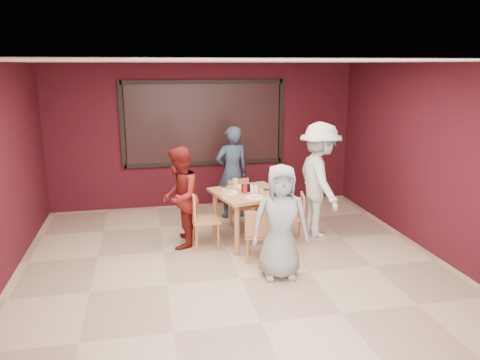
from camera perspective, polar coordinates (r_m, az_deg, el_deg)
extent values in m
plane|color=tan|center=(6.36, 0.04, -11.89)|extent=(7.00, 7.00, 0.00)
cube|color=black|center=(9.19, -4.38, 6.91)|extent=(3.00, 0.02, 1.50)
cube|color=#BA744C|center=(7.32, 1.19, -1.62)|extent=(1.27, 1.27, 0.04)
cylinder|color=#BA744C|center=(7.64, -3.06, -4.21)|extent=(0.08, 0.08, 0.78)
cylinder|color=#BA744C|center=(7.98, 2.52, -3.40)|extent=(0.08, 0.08, 0.78)
cylinder|color=#BA744C|center=(6.92, -0.39, -6.17)|extent=(0.08, 0.08, 0.78)
cylinder|color=#BA744C|center=(7.29, 5.61, -5.17)|extent=(0.08, 0.08, 0.78)
cylinder|color=white|center=(7.01, 1.79, -2.11)|extent=(0.26, 0.26, 0.01)
cone|color=#D6944B|center=(7.00, 1.80, -2.00)|extent=(0.24, 0.24, 0.02)
cylinder|color=beige|center=(6.93, 3.16, -1.76)|extent=(0.09, 0.09, 0.14)
cylinder|color=black|center=(6.91, 3.16, -1.16)|extent=(0.09, 0.09, 0.01)
cylinder|color=white|center=(7.63, 0.64, -0.77)|extent=(0.26, 0.26, 0.01)
cone|color=#D6944B|center=(7.62, 0.64, -0.66)|extent=(0.24, 0.24, 0.02)
cylinder|color=beige|center=(7.68, -0.58, -0.17)|extent=(0.09, 0.09, 0.14)
cylinder|color=black|center=(7.66, -0.58, 0.38)|extent=(0.09, 0.09, 0.01)
cylinder|color=white|center=(7.25, -1.36, -1.55)|extent=(0.26, 0.26, 0.01)
cone|color=#D6944B|center=(7.25, -1.36, -1.44)|extent=(0.24, 0.24, 0.02)
cylinder|color=beige|center=(7.08, -1.96, -1.40)|extent=(0.09, 0.09, 0.14)
cylinder|color=black|center=(7.06, -1.96, -0.81)|extent=(0.09, 0.09, 0.01)
cylinder|color=white|center=(7.40, 3.69, -1.27)|extent=(0.26, 0.26, 0.01)
cone|color=#D6944B|center=(7.39, 3.69, -1.16)|extent=(0.24, 0.24, 0.02)
cylinder|color=beige|center=(7.54, 4.15, -0.48)|extent=(0.09, 0.09, 0.14)
cylinder|color=black|center=(7.52, 4.16, 0.08)|extent=(0.09, 0.09, 0.01)
cylinder|color=white|center=(7.29, 1.93, -1.11)|extent=(0.06, 0.06, 0.10)
cylinder|color=white|center=(7.23, 1.52, -1.30)|extent=(0.05, 0.05, 0.08)
cylinder|color=#B20C15|center=(7.23, 0.61, -1.05)|extent=(0.07, 0.07, 0.15)
cube|color=black|center=(7.31, 0.72, -0.98)|extent=(0.13, 0.07, 0.12)
cube|color=#C6774D|center=(6.78, 2.32, -6.63)|extent=(0.47, 0.47, 0.04)
cylinder|color=#C6774D|center=(6.99, 3.63, -7.78)|extent=(0.03, 0.03, 0.37)
cylinder|color=#C6774D|center=(7.00, 1.08, -7.72)|extent=(0.03, 0.03, 0.37)
cylinder|color=#C6774D|center=(6.70, 3.59, -8.76)|extent=(0.03, 0.03, 0.37)
cylinder|color=#C6774D|center=(6.71, 0.93, -8.69)|extent=(0.03, 0.03, 0.37)
cube|color=#C6774D|center=(6.54, 2.29, -5.37)|extent=(0.38, 0.14, 0.36)
cube|color=#C6774D|center=(8.07, 0.40, -3.06)|extent=(0.50, 0.50, 0.04)
cylinder|color=#C6774D|center=(7.93, -0.08, -5.01)|extent=(0.03, 0.03, 0.39)
cylinder|color=#C6774D|center=(8.07, 1.96, -4.66)|extent=(0.03, 0.03, 0.39)
cylinder|color=#C6774D|center=(8.20, -1.14, -4.36)|extent=(0.03, 0.03, 0.39)
cylinder|color=#C6774D|center=(8.34, 0.85, -4.03)|extent=(0.03, 0.03, 0.39)
cube|color=#C6774D|center=(8.16, -0.20, -1.20)|extent=(0.39, 0.14, 0.38)
cube|color=#C6774D|center=(7.27, -4.25, -4.88)|extent=(0.43, 0.43, 0.04)
cylinder|color=#C6774D|center=(7.21, -2.66, -6.90)|extent=(0.04, 0.04, 0.41)
cylinder|color=#C6774D|center=(7.53, -3.15, -6.00)|extent=(0.04, 0.04, 0.41)
cylinder|color=#C6774D|center=(7.16, -5.35, -7.10)|extent=(0.04, 0.04, 0.41)
cylinder|color=#C6774D|center=(7.48, -5.72, -6.19)|extent=(0.04, 0.04, 0.41)
cube|color=#C6774D|center=(7.17, -5.78, -3.18)|extent=(0.05, 0.42, 0.40)
cube|color=#C6774D|center=(7.57, 6.31, -4.56)|extent=(0.44, 0.44, 0.04)
cylinder|color=#C6774D|center=(7.76, 5.05, -5.60)|extent=(0.03, 0.03, 0.36)
cylinder|color=#C6774D|center=(7.48, 5.23, -6.37)|extent=(0.03, 0.03, 0.36)
cylinder|color=#C6774D|center=(7.79, 7.26, -5.58)|extent=(0.03, 0.03, 0.36)
cylinder|color=#C6774D|center=(7.51, 7.52, -6.34)|extent=(0.03, 0.03, 0.36)
cube|color=#C6774D|center=(7.53, 7.62, -3.02)|extent=(0.11, 0.37, 0.35)
imported|color=#979797|center=(6.16, 4.95, -5.10)|extent=(0.80, 0.58, 1.53)
imported|color=#2C3A4E|center=(8.54, -0.98, 0.94)|extent=(0.68, 0.50, 1.70)
imported|color=maroon|center=(7.23, -7.39, -2.12)|extent=(0.77, 0.89, 1.57)
imported|color=silver|center=(7.71, 9.66, 0.00)|extent=(0.71, 1.22, 1.88)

